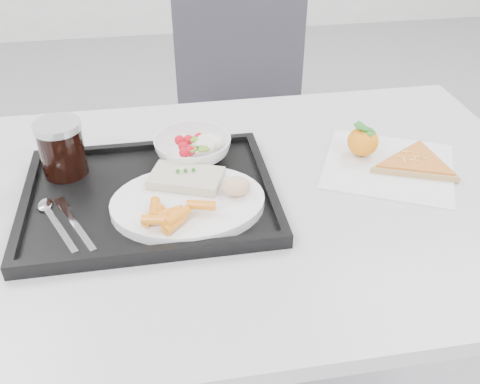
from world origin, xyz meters
TOP-DOWN VIEW (x-y plane):
  - table at (0.00, 0.30)m, footprint 1.20×0.80m
  - chair at (0.14, 1.03)m, footprint 0.52×0.53m
  - tray at (-0.17, 0.30)m, footprint 0.45×0.35m
  - dinner_plate at (-0.10, 0.25)m, footprint 0.27×0.27m
  - fish_fillet at (-0.10, 0.30)m, footprint 0.15×0.12m
  - bread_roll at (-0.02, 0.25)m, footprint 0.06×0.05m
  - salad_bowl at (-0.08, 0.41)m, footprint 0.15×0.15m
  - cola_glass at (-0.32, 0.40)m, footprint 0.09×0.09m
  - cutlery at (-0.32, 0.25)m, footprint 0.12×0.16m
  - napkin at (0.31, 0.34)m, footprint 0.33×0.33m
  - tangerine at (0.27, 0.39)m, footprint 0.08×0.08m
  - pizza_slice at (0.36, 0.33)m, footprint 0.22×0.22m
  - carrot_pile at (-0.14, 0.19)m, footprint 0.13×0.09m
  - salad_contents at (-0.06, 0.41)m, footprint 0.10×0.07m

SIDE VIEW (x-z plane):
  - chair at x=0.14m, z-range 0.07..1.00m
  - table at x=0.00m, z-range 0.31..1.06m
  - napkin at x=0.31m, z-range 0.75..0.75m
  - tray at x=-0.17m, z-range 0.75..0.77m
  - pizza_slice at x=0.36m, z-range 0.75..0.77m
  - cutlery at x=-0.32m, z-range 0.76..0.77m
  - dinner_plate at x=-0.10m, z-range 0.77..0.78m
  - tangerine at x=0.27m, z-range 0.75..0.82m
  - salad_bowl at x=-0.08m, z-range 0.77..0.81m
  - fish_fillet at x=-0.10m, z-range 0.78..0.80m
  - carrot_pile at x=-0.14m, z-range 0.78..0.81m
  - bread_roll at x=-0.02m, z-range 0.78..0.82m
  - salad_contents at x=-0.06m, z-range 0.79..0.81m
  - cola_glass at x=-0.32m, z-range 0.77..0.88m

